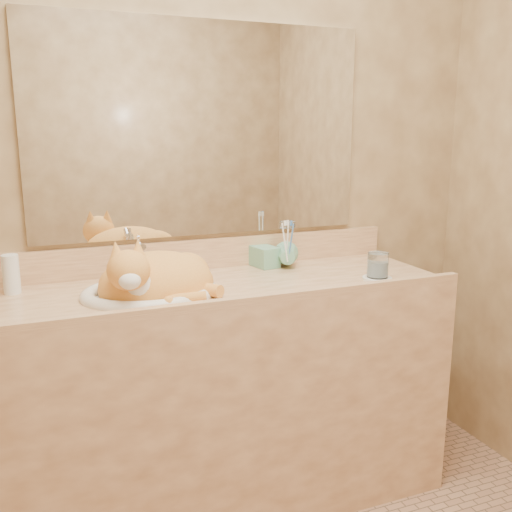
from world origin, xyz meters
name	(u,v)px	position (x,y,z in m)	size (l,w,h in m)	color
wall_back	(202,167)	(0.00, 1.00, 1.25)	(2.40, 0.02, 2.50)	brown
vanity_counter	(227,394)	(0.00, 0.72, 0.42)	(1.60, 0.55, 0.85)	#A26E49
mirror	(202,130)	(0.00, 0.99, 1.39)	(1.30, 0.02, 0.80)	white
sink_basin	(150,274)	(-0.28, 0.70, 0.92)	(0.45, 0.38, 0.14)	white
faucet	(140,261)	(-0.28, 0.88, 0.93)	(0.04, 0.11, 0.16)	silver
cat	(154,277)	(-0.27, 0.69, 0.91)	(0.39, 0.32, 0.22)	orange
soap_dispenser	(273,247)	(0.25, 0.87, 0.94)	(0.08, 0.08, 0.18)	#6CAC8D
toothbrush_cup	(288,259)	(0.30, 0.84, 0.90)	(0.10, 0.10, 0.09)	#6CAC8D
toothbrushes	(288,240)	(0.30, 0.84, 0.97)	(0.03, 0.03, 0.20)	white
saucer	(377,278)	(0.54, 0.58, 0.85)	(0.11, 0.11, 0.01)	white
water_glass	(378,265)	(0.54, 0.58, 0.91)	(0.08, 0.08, 0.09)	silver
lotion_bottle	(11,274)	(-0.71, 0.89, 0.92)	(0.06, 0.06, 0.13)	white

